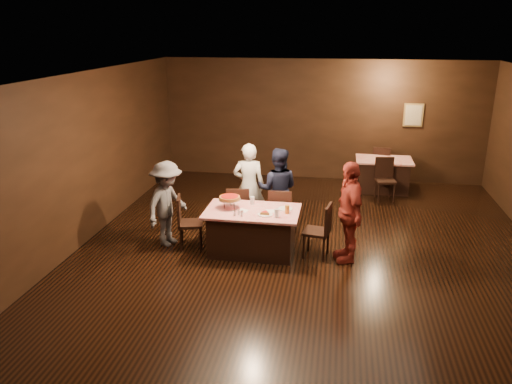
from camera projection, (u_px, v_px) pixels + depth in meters
room at (309, 137)px, 7.62m from camera, size 10.00×10.04×3.02m
main_table at (252, 231)px, 8.59m from camera, size 1.60×1.00×0.77m
back_table at (383, 175)px, 11.85m from camera, size 1.30×0.90×0.77m
chair_far_left at (238, 210)px, 9.33m from camera, size 0.48×0.48×0.95m
chair_far_right at (281, 212)px, 9.20m from camera, size 0.43×0.43×0.95m
chair_end_left at (191, 222)px, 8.74m from camera, size 0.51×0.51×0.95m
chair_end_right at (317, 231)px, 8.39m from camera, size 0.49×0.49×0.95m
chair_back_near at (385, 180)px, 11.17m from camera, size 0.48×0.48×0.95m
chair_back_far at (381, 165)px, 12.39m from camera, size 0.49×0.49×0.95m
diner_white_jacket at (249, 186)px, 9.56m from camera, size 0.65×0.46×1.67m
diner_navy_hoodie at (278, 189)px, 9.48m from camera, size 0.78×0.61×1.60m
diner_grey_knit at (167, 204)px, 8.79m from camera, size 0.85×1.12×1.54m
diner_red_shirt at (349, 212)px, 8.16m from camera, size 0.67×1.08×1.71m
pizza_stand at (230, 198)px, 8.52m from camera, size 0.38×0.38×0.22m
plate_with_slice at (265, 213)px, 8.25m from camera, size 0.25×0.25×0.06m
plate_empty at (285, 209)px, 8.52m from camera, size 0.25×0.25×0.01m
glass_front_right at (277, 213)px, 8.14m from camera, size 0.08×0.08×0.14m
glass_amber at (287, 209)px, 8.31m from camera, size 0.08×0.08×0.14m
glass_back at (252, 200)px, 8.74m from camera, size 0.08×0.08×0.14m
condiments at (238, 213)px, 8.22m from camera, size 0.17×0.10×0.09m
napkin_center at (270, 211)px, 8.42m from camera, size 0.19×0.19×0.01m
napkin_left at (243, 211)px, 8.45m from camera, size 0.21×0.21×0.01m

